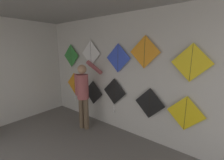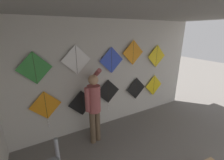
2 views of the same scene
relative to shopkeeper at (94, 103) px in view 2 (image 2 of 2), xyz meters
name	(u,v)px [view 2 (image 2 of 2)]	position (x,y,z in m)	size (l,w,h in m)	color
back_panel	(107,75)	(0.62, 0.57, 0.41)	(5.66, 0.06, 2.80)	beige
ceiling_slab	(187,4)	(0.62, -1.53, 1.83)	(5.66, 4.93, 0.04)	gray
shopkeeper	(94,103)	(0.00, 0.00, 0.00)	(0.44, 0.66, 1.76)	brown
kite_0	(46,107)	(-0.95, 0.48, -0.06)	(0.67, 0.04, 0.88)	orange
kite_1	(82,103)	(-0.14, 0.48, -0.17)	(0.67, 0.01, 0.67)	black
kite_2	(108,93)	(0.60, 0.48, -0.04)	(0.67, 0.04, 0.88)	black
kite_3	(136,88)	(1.54, 0.48, -0.10)	(0.67, 0.01, 0.67)	black
kite_4	(154,85)	(2.25, 0.48, -0.13)	(0.67, 0.01, 0.67)	yellow
kite_5	(35,68)	(-1.04, 0.48, 0.82)	(0.67, 0.01, 0.67)	#338C38
kite_6	(76,60)	(-0.19, 0.48, 0.91)	(0.67, 0.01, 0.67)	white
kite_7	(112,60)	(0.71, 0.48, 0.82)	(0.67, 0.01, 0.67)	blue
kite_8	(133,53)	(1.37, 0.48, 0.97)	(0.67, 0.01, 0.67)	orange
kite_9	(157,56)	(2.25, 0.48, 0.80)	(0.67, 0.01, 0.67)	yellow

